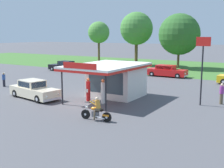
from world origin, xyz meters
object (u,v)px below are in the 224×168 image
(bystander_strolling_foreground, at_px, (4,79))
(roadside_pole_sign, at_px, (203,60))
(parked_car_back_row_centre_right, at_px, (65,67))
(bystander_standing_back_lot, at_px, (222,93))
(bystander_chatting_near_pumps, at_px, (104,78))
(parked_car_second_row_spare, at_px, (167,71))
(parked_car_back_row_centre_left, at_px, (98,69))
(gas_pump_nearside, at_px, (88,91))
(gas_pump_offside, at_px, (103,93))
(motorcycle_with_rider, at_px, (96,111))
(featured_classic_sedan, at_px, (34,90))

(bystander_strolling_foreground, relative_size, roadside_pole_sign, 0.28)
(parked_car_back_row_centre_right, relative_size, bystander_standing_back_lot, 3.21)
(bystander_standing_back_lot, relative_size, bystander_chatting_near_pumps, 1.07)
(parked_car_back_row_centre_right, distance_m, bystander_chatting_near_pumps, 13.87)
(parked_car_second_row_spare, xyz_separation_m, bystander_standing_back_lot, (9.33, -12.38, 0.18))
(parked_car_second_row_spare, distance_m, parked_car_back_row_centre_left, 9.73)
(gas_pump_nearside, distance_m, parked_car_second_row_spare, 17.42)
(bystander_strolling_foreground, bearing_deg, parked_car_back_row_centre_right, 103.31)
(roadside_pole_sign, bearing_deg, parked_car_back_row_centre_left, 146.93)
(gas_pump_nearside, height_order, parked_car_back_row_centre_right, gas_pump_nearside)
(gas_pump_offside, bearing_deg, parked_car_back_row_centre_right, 138.40)
(parked_car_back_row_centre_right, bearing_deg, motorcycle_with_rider, -45.00)
(bystander_chatting_near_pumps, bearing_deg, bystander_strolling_foreground, -143.16)
(gas_pump_nearside, bearing_deg, parked_car_back_row_centre_right, 135.79)
(bystander_strolling_foreground, bearing_deg, featured_classic_sedan, -18.84)
(motorcycle_with_rider, xyz_separation_m, bystander_strolling_foreground, (-15.53, 5.09, 0.14))
(bystander_standing_back_lot, bearing_deg, featured_classic_sedan, -156.59)
(motorcycle_with_rider, bearing_deg, bystander_standing_back_lot, 56.14)
(motorcycle_with_rider, bearing_deg, bystander_chatting_near_pumps, 120.99)
(bystander_standing_back_lot, bearing_deg, gas_pump_offside, -147.94)
(gas_pump_nearside, distance_m, bystander_chatting_near_pumps, 8.35)
(gas_pump_nearside, bearing_deg, bystander_standing_back_lot, 27.93)
(gas_pump_nearside, bearing_deg, motorcycle_with_rider, -48.17)
(bystander_chatting_near_pumps, bearing_deg, motorcycle_with_rider, -59.01)
(gas_pump_offside, height_order, parked_car_second_row_spare, gas_pump_offside)
(parked_car_back_row_centre_left, distance_m, bystander_chatting_near_pumps, 9.55)
(featured_classic_sedan, xyz_separation_m, parked_car_back_row_centre_right, (-10.29, 16.08, -0.01))
(gas_pump_nearside, distance_m, parked_car_back_row_centre_left, 17.78)
(bystander_chatting_near_pumps, bearing_deg, bystander_standing_back_lot, -11.27)
(featured_classic_sedan, distance_m, parked_car_back_row_centre_left, 16.94)
(parked_car_back_row_centre_left, height_order, parked_car_back_row_centre_right, parked_car_back_row_centre_right)
(roadside_pole_sign, bearing_deg, parked_car_back_row_centre_right, 154.75)
(motorcycle_with_rider, relative_size, bystander_chatting_near_pumps, 1.40)
(parked_car_back_row_centre_left, bearing_deg, bystander_strolling_foreground, -101.11)
(gas_pump_nearside, height_order, bystander_standing_back_lot, gas_pump_nearside)
(gas_pump_offside, height_order, bystander_strolling_foreground, gas_pump_offside)
(gas_pump_offside, bearing_deg, motorcycle_with_rider, -62.43)
(parked_car_back_row_centre_left, xyz_separation_m, parked_car_back_row_centre_right, (-5.98, -0.31, 0.01))
(parked_car_back_row_centre_right, bearing_deg, bystander_chatting_near_pumps, -31.41)
(parked_car_back_row_centre_right, bearing_deg, bystander_standing_back_lot, -21.59)
(bystander_standing_back_lot, bearing_deg, motorcycle_with_rider, -123.86)
(bystander_chatting_near_pumps, bearing_deg, parked_car_second_row_spare, 69.79)
(parked_car_second_row_spare, bearing_deg, bystander_chatting_near_pumps, -110.21)
(featured_classic_sedan, relative_size, roadside_pole_sign, 1.04)
(featured_classic_sedan, distance_m, parked_car_second_row_spare, 19.35)
(motorcycle_with_rider, distance_m, parked_car_second_row_spare, 21.59)
(parked_car_back_row_centre_right, height_order, bystander_chatting_near_pumps, bystander_chatting_near_pumps)
(gas_pump_nearside, relative_size, featured_classic_sedan, 0.36)
(parked_car_second_row_spare, bearing_deg, bystander_standing_back_lot, -52.99)
(bystander_strolling_foreground, height_order, bystander_chatting_near_pumps, bystander_chatting_near_pumps)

